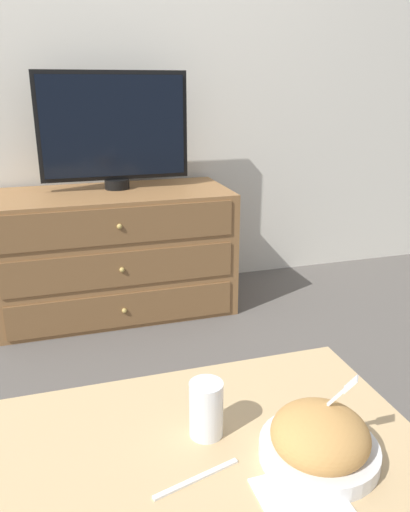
# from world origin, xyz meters

# --- Properties ---
(ground_plane) EXTENTS (12.00, 12.00, 0.00)m
(ground_plane) POSITION_xyz_m (0.00, 0.00, 0.00)
(ground_plane) COLOR #56514C
(wall_back) EXTENTS (12.00, 0.05, 2.60)m
(wall_back) POSITION_xyz_m (0.00, 0.03, 1.30)
(wall_back) COLOR silver
(wall_back) RESTS_ON ground_plane
(dresser) EXTENTS (1.13, 0.53, 0.61)m
(dresser) POSITION_xyz_m (0.07, -0.29, 0.30)
(dresser) COLOR olive
(dresser) RESTS_ON ground_plane
(tv) EXTENTS (0.71, 0.12, 0.55)m
(tv) POSITION_xyz_m (0.11, -0.22, 0.90)
(tv) COLOR black
(tv) RESTS_ON dresser
(coffee_table) EXTENTS (0.84, 0.61, 0.43)m
(coffee_table) POSITION_xyz_m (0.06, -1.94, 0.37)
(coffee_table) COLOR tan
(coffee_table) RESTS_ON ground_plane
(takeout_bowl) EXTENTS (0.22, 0.22, 0.17)m
(takeout_bowl) POSITION_xyz_m (0.25, -2.01, 0.47)
(takeout_bowl) COLOR silver
(takeout_bowl) RESTS_ON coffee_table
(drink_cup) EXTENTS (0.07, 0.07, 0.12)m
(drink_cup) POSITION_xyz_m (0.06, -1.88, 0.48)
(drink_cup) COLOR beige
(drink_cup) RESTS_ON coffee_table
(napkin) EXTENTS (0.14, 0.14, 0.00)m
(napkin) POSITION_xyz_m (0.17, -2.09, 0.43)
(napkin) COLOR white
(napkin) RESTS_ON coffee_table
(knife) EXTENTS (0.17, 0.05, 0.01)m
(knife) POSITION_xyz_m (0.01, -1.99, 0.43)
(knife) COLOR white
(knife) RESTS_ON coffee_table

